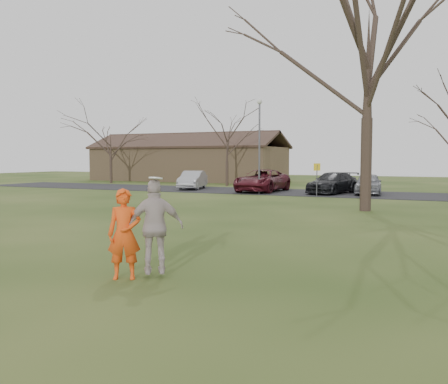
{
  "coord_description": "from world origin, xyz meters",
  "views": [
    {
      "loc": [
        5.42,
        -7.7,
        2.4
      ],
      "look_at": [
        0.0,
        4.0,
        1.5
      ],
      "focal_mm": 38.99,
      "sensor_mm": 36.0,
      "label": 1
    }
  ],
  "objects": [
    {
      "name": "big_tree",
      "position": [
        2.0,
        15.0,
        7.0
      ],
      "size": [
        9.0,
        9.0,
        14.0
      ],
      "primitive_type": null,
      "color": "#352821",
      "rests_on": "ground"
    },
    {
      "name": "car_3",
      "position": [
        -1.64,
        24.84,
        0.75
      ],
      "size": [
        3.07,
        5.19,
        1.41
      ],
      "primitive_type": "imported",
      "rotation": [
        0.0,
        0.0,
        -0.24
      ],
      "color": "black",
      "rests_on": "parking_strip"
    },
    {
      "name": "car_4",
      "position": [
        0.64,
        25.07,
        0.74
      ],
      "size": [
        2.08,
        4.24,
        1.39
      ],
      "primitive_type": "imported",
      "rotation": [
        0.0,
        0.0,
        0.11
      ],
      "color": "gray",
      "rests_on": "parking_strip"
    },
    {
      "name": "building",
      "position": [
        -20.0,
        38.0,
        1.93
      ],
      "size": [
        20.6,
        8.5,
        5.14
      ],
      "color": "#8C6D4C",
      "rests_on": "ground"
    },
    {
      "name": "car_1",
      "position": [
        -12.39,
        25.0,
        0.73
      ],
      "size": [
        2.5,
        4.44,
        1.39
      ],
      "primitive_type": "imported",
      "rotation": [
        0.0,
        0.0,
        0.26
      ],
      "color": "#A8A8AD",
      "rests_on": "parking_strip"
    },
    {
      "name": "small_tree_row",
      "position": [
        4.38,
        30.06,
        3.89
      ],
      "size": [
        55.0,
        5.9,
        8.5
      ],
      "color": "#352821",
      "rests_on": "ground"
    },
    {
      "name": "sign_yellow",
      "position": [
        -2.0,
        22.0,
        1.45
      ],
      "size": [
        0.35,
        0.35,
        2.08
      ],
      "color": "#47474C",
      "rests_on": "ground"
    },
    {
      "name": "catching_play",
      "position": [
        0.13,
        0.46,
        1.03
      ],
      "size": [
        1.18,
        1.0,
        1.95
      ],
      "color": "#BDACAA",
      "rests_on": "ground"
    },
    {
      "name": "player_defender",
      "position": [
        -0.38,
        0.12,
        0.9
      ],
      "size": [
        0.78,
        0.69,
        1.8
      ],
      "primitive_type": "imported",
      "rotation": [
        0.0,
        0.0,
        0.5
      ],
      "color": "#EF4B13",
      "rests_on": "ground"
    },
    {
      "name": "ground",
      "position": [
        0.0,
        0.0,
        0.0
      ],
      "size": [
        120.0,
        120.0,
        0.0
      ],
      "primitive_type": "plane",
      "color": "#1E380F",
      "rests_on": "ground"
    },
    {
      "name": "lamp_post",
      "position": [
        -6.0,
        22.5,
        3.97
      ],
      "size": [
        0.34,
        0.34,
        6.27
      ],
      "color": "#47474C",
      "rests_on": "ground"
    },
    {
      "name": "car_2",
      "position": [
        -6.53,
        24.49,
        0.82
      ],
      "size": [
        2.71,
        5.66,
        1.56
      ],
      "primitive_type": "imported",
      "rotation": [
        0.0,
        0.0,
        -0.02
      ],
      "color": "#4B111A",
      "rests_on": "parking_strip"
    },
    {
      "name": "parking_strip",
      "position": [
        0.0,
        25.0,
        0.02
      ],
      "size": [
        62.0,
        6.5,
        0.04
      ],
      "primitive_type": "cube",
      "color": "black",
      "rests_on": "ground"
    }
  ]
}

